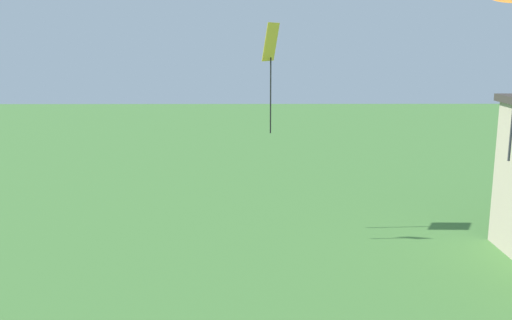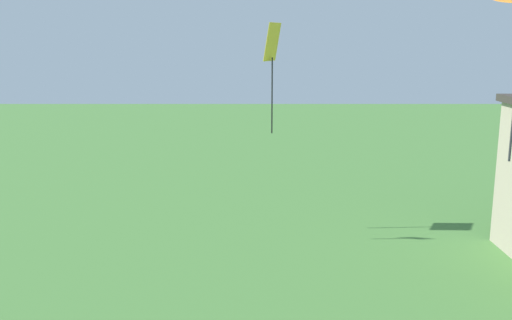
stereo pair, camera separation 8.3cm
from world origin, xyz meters
name	(u,v)px [view 1 (the left image)]	position (x,y,z in m)	size (l,w,h in m)	color
kite_yellow_diamond	(271,53)	(0.58, 16.58, 6.53)	(0.66, 0.98, 3.91)	yellow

